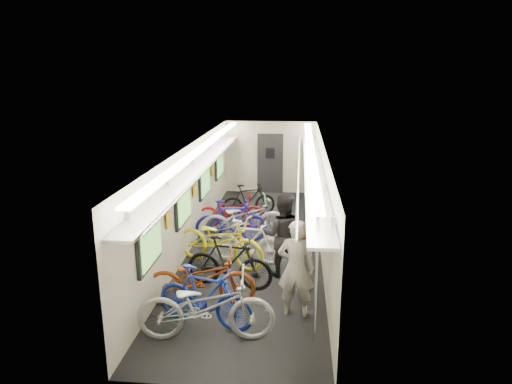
% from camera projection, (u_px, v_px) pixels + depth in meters
% --- Properties ---
extents(train_car_shell, '(10.00, 10.00, 10.00)m').
position_uv_depth(train_car_shell, '(244.00, 171.00, 11.05)').
color(train_car_shell, black).
rests_on(train_car_shell, ground).
extents(bicycle_0, '(2.16, 0.93, 1.10)m').
position_uv_depth(bicycle_0, '(206.00, 307.00, 6.89)').
color(bicycle_0, '#A8A9AC').
rests_on(bicycle_0, ground).
extents(bicycle_1, '(1.76, 0.96, 1.02)m').
position_uv_depth(bicycle_1, '(205.00, 297.00, 7.28)').
color(bicycle_1, '#1A2E9D').
rests_on(bicycle_1, ground).
extents(bicycle_2, '(1.97, 0.84, 1.01)m').
position_uv_depth(bicycle_2, '(201.00, 278.00, 7.93)').
color(bicycle_2, '#8B320F').
rests_on(bicycle_2, ground).
extents(bicycle_3, '(1.75, 0.78, 1.02)m').
position_uv_depth(bicycle_3, '(229.00, 262.00, 8.58)').
color(bicycle_3, black).
rests_on(bicycle_3, ground).
extents(bicycle_4, '(2.19, 1.45, 1.09)m').
position_uv_depth(bicycle_4, '(220.00, 240.00, 9.60)').
color(bicycle_4, yellow).
rests_on(bicycle_4, ground).
extents(bicycle_5, '(1.63, 0.67, 0.95)m').
position_uv_depth(bicycle_5, '(248.00, 242.00, 9.72)').
color(bicycle_5, white).
rests_on(bicycle_5, ground).
extents(bicycle_6, '(2.22, 1.30, 1.10)m').
position_uv_depth(bicycle_6, '(243.00, 219.00, 10.95)').
color(bicycle_6, '#A2A2A6').
rests_on(bicycle_6, ground).
extents(bicycle_7, '(1.78, 0.72, 1.04)m').
position_uv_depth(bicycle_7, '(231.00, 221.00, 10.92)').
color(bicycle_7, navy).
rests_on(bicycle_7, ground).
extents(bicycle_8, '(1.89, 0.95, 0.95)m').
position_uv_depth(bicycle_8, '(231.00, 211.00, 11.83)').
color(bicycle_8, maroon).
rests_on(bicycle_8, ground).
extents(bicycle_9, '(1.62, 1.03, 0.94)m').
position_uv_depth(bicycle_9, '(249.00, 200.00, 12.83)').
color(bicycle_9, black).
rests_on(bicycle_9, ground).
extents(passenger_near, '(0.65, 0.45, 1.69)m').
position_uv_depth(passenger_near, '(296.00, 268.00, 7.52)').
color(passenger_near, gray).
rests_on(passenger_near, ground).
extents(passenger_mid, '(0.86, 0.69, 1.70)m').
position_uv_depth(passenger_mid, '(282.00, 235.00, 9.04)').
color(passenger_mid, black).
rests_on(passenger_mid, ground).
extents(backpack, '(0.29, 0.20, 0.38)m').
position_uv_depth(backpack, '(306.00, 237.00, 7.69)').
color(backpack, '#A81810').
rests_on(backpack, passenger_near).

